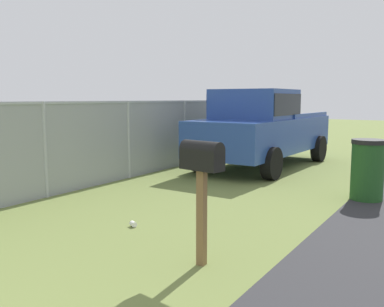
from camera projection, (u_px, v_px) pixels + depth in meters
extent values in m
cube|color=brown|center=(202.00, 218.00, 4.68)|extent=(0.09, 0.09, 1.08)
cube|color=black|center=(202.00, 160.00, 4.60)|extent=(0.27, 0.52, 0.22)
cylinder|color=black|center=(202.00, 150.00, 4.58)|extent=(0.27, 0.52, 0.20)
cube|color=red|center=(207.00, 153.00, 4.68)|extent=(0.02, 0.04, 0.18)
cube|color=#284793|center=(264.00, 134.00, 11.58)|extent=(5.33, 2.10, 0.90)
cube|color=#284793|center=(254.00, 104.00, 10.95)|extent=(1.84, 1.86, 0.76)
cube|color=black|center=(254.00, 104.00, 10.95)|extent=(1.79, 1.90, 0.53)
cube|color=#284793|center=(311.00, 115.00, 11.97)|extent=(2.75, 0.14, 0.12)
cube|color=#284793|center=(253.00, 114.00, 12.97)|extent=(2.75, 0.14, 0.12)
cylinder|color=black|center=(272.00, 163.00, 9.66)|extent=(0.77, 0.28, 0.76)
cylinder|color=black|center=(199.00, 157.00, 10.76)|extent=(0.77, 0.28, 0.76)
cylinder|color=black|center=(319.00, 149.00, 12.53)|extent=(0.77, 0.28, 0.76)
cylinder|color=black|center=(258.00, 145.00, 13.63)|extent=(0.77, 0.28, 0.76)
cylinder|color=#1E4C1E|center=(367.00, 172.00, 7.73)|extent=(0.57, 0.57, 1.04)
cylinder|color=black|center=(369.00, 142.00, 7.66)|extent=(0.60, 0.60, 0.08)
cylinder|color=#9EA3A8|center=(45.00, 150.00, 7.87)|extent=(0.07, 0.07, 1.81)
cylinder|color=#9EA3A8|center=(129.00, 140.00, 9.83)|extent=(0.07, 0.07, 1.81)
cylinder|color=#9EA3A8|center=(184.00, 133.00, 11.80)|extent=(0.07, 0.07, 1.81)
cylinder|color=#9EA3A8|center=(224.00, 128.00, 13.77)|extent=(0.07, 0.07, 1.81)
cylinder|color=#9EA3A8|center=(254.00, 124.00, 15.74)|extent=(0.07, 0.07, 1.81)
cube|color=#9EA3A8|center=(128.00, 102.00, 9.72)|extent=(14.13, 0.04, 0.04)
cube|color=gray|center=(129.00, 140.00, 9.83)|extent=(14.13, 0.01, 1.81)
cylinder|color=white|center=(133.00, 224.00, 6.14)|extent=(0.11, 0.12, 0.08)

